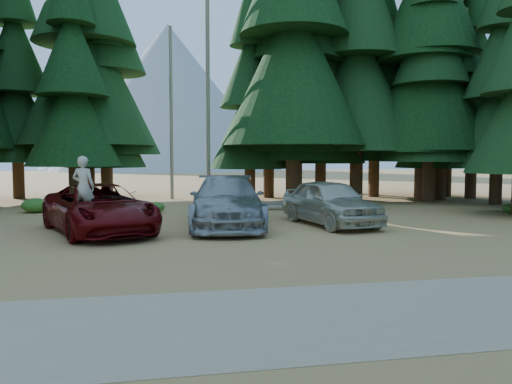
# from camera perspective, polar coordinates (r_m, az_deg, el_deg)

# --- Properties ---
(ground) EXTENTS (160.00, 160.00, 0.00)m
(ground) POSITION_cam_1_polar(r_m,az_deg,el_deg) (14.05, -2.95, -6.06)
(ground) COLOR tan
(ground) RESTS_ON ground
(gravel_strip) EXTENTS (26.00, 3.50, 0.01)m
(gravel_strip) POSITION_cam_1_polar(r_m,az_deg,el_deg) (7.85, 3.94, -14.18)
(gravel_strip) COLOR tan
(gravel_strip) RESTS_ON ground
(forest_belt_north) EXTENTS (36.00, 7.00, 22.00)m
(forest_belt_north) POSITION_cam_1_polar(r_m,az_deg,el_deg) (28.87, -7.13, -0.90)
(forest_belt_north) COLOR black
(forest_belt_north) RESTS_ON ground
(snag_front) EXTENTS (0.24, 0.24, 12.00)m
(snag_front) POSITION_cam_1_polar(r_m,az_deg,el_deg) (28.56, -5.53, 11.12)
(snag_front) COLOR gray
(snag_front) RESTS_ON ground
(snag_back) EXTENTS (0.20, 0.20, 10.00)m
(snag_back) POSITION_cam_1_polar(r_m,az_deg,el_deg) (29.82, -9.67, 8.84)
(snag_back) COLOR gray
(snag_back) RESTS_ON ground
(mountain_peak) EXTENTS (48.00, 50.00, 28.00)m
(mountain_peak) POSITION_cam_1_polar(r_m,az_deg,el_deg) (102.45, -11.48, 9.66)
(mountain_peak) COLOR #9A9DA2
(mountain_peak) RESTS_ON ground
(red_pickup) EXTENTS (4.56, 6.31, 1.60)m
(red_pickup) POSITION_cam_1_polar(r_m,az_deg,el_deg) (16.90, -17.50, -1.81)
(red_pickup) COLOR #60080B
(red_pickup) RESTS_ON ground
(silver_minivan_center) EXTENTS (3.15, 6.39, 1.79)m
(silver_minivan_center) POSITION_cam_1_polar(r_m,az_deg,el_deg) (17.58, -3.38, -1.10)
(silver_minivan_center) COLOR #999BA1
(silver_minivan_center) RESTS_ON ground
(silver_minivan_right) EXTENTS (2.82, 5.16, 1.66)m
(silver_minivan_right) POSITION_cam_1_polar(r_m,az_deg,el_deg) (18.23, 8.48, -1.15)
(silver_minivan_right) COLOR beige
(silver_minivan_right) RESTS_ON ground
(frisbee_player) EXTENTS (0.81, 0.66, 1.93)m
(frisbee_player) POSITION_cam_1_polar(r_m,az_deg,el_deg) (16.42, -19.12, 0.57)
(frisbee_player) COLOR beige
(frisbee_player) RESTS_ON ground
(log_left) EXTENTS (4.59, 0.43, 0.33)m
(log_left) POSITION_cam_1_polar(r_m,az_deg,el_deg) (24.52, -18.42, -1.56)
(log_left) COLOR gray
(log_left) RESTS_ON ground
(log_mid) EXTENTS (2.91, 0.77, 0.24)m
(log_mid) POSITION_cam_1_polar(r_m,az_deg,el_deg) (23.15, 0.57, -1.79)
(log_mid) COLOR gray
(log_mid) RESTS_ON ground
(log_right) EXTENTS (4.83, 2.90, 0.34)m
(log_right) POSITION_cam_1_polar(r_m,az_deg,el_deg) (24.13, 2.13, -1.43)
(log_right) COLOR gray
(log_right) RESTS_ON ground
(shrub_far_left) EXTENTS (1.17, 1.17, 0.64)m
(shrub_far_left) POSITION_cam_1_polar(r_m,az_deg,el_deg) (24.17, -23.91, -1.41)
(shrub_far_left) COLOR #235D1B
(shrub_far_left) RESTS_ON ground
(shrub_left) EXTENTS (0.86, 0.86, 0.47)m
(shrub_left) POSITION_cam_1_polar(r_m,az_deg,el_deg) (22.55, -11.49, -1.72)
(shrub_left) COLOR #235D1B
(shrub_left) RESTS_ON ground
(shrub_center_left) EXTENTS (1.28, 1.28, 0.71)m
(shrub_center_left) POSITION_cam_1_polar(r_m,az_deg,el_deg) (21.19, -5.61, -1.71)
(shrub_center_left) COLOR #235D1B
(shrub_center_left) RESTS_ON ground
(shrub_center_right) EXTENTS (0.94, 0.94, 0.52)m
(shrub_center_right) POSITION_cam_1_polar(r_m,az_deg,el_deg) (23.75, -5.89, -1.32)
(shrub_center_right) COLOR #235D1B
(shrub_center_right) RESTS_ON ground
(shrub_right) EXTENTS (1.10, 1.10, 0.60)m
(shrub_right) POSITION_cam_1_polar(r_m,az_deg,el_deg) (23.33, 9.23, -1.34)
(shrub_right) COLOR #235D1B
(shrub_right) RESTS_ON ground
(shrub_far_right) EXTENTS (0.94, 0.94, 0.52)m
(shrub_far_right) POSITION_cam_1_polar(r_m,az_deg,el_deg) (23.08, 6.38, -1.48)
(shrub_far_right) COLOR #235D1B
(shrub_far_right) RESTS_ON ground
(shrub_edge_east) EXTENTS (0.73, 0.73, 0.40)m
(shrub_edge_east) POSITION_cam_1_polar(r_m,az_deg,el_deg) (24.56, 27.14, -1.70)
(shrub_edge_east) COLOR #235D1B
(shrub_edge_east) RESTS_ON ground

